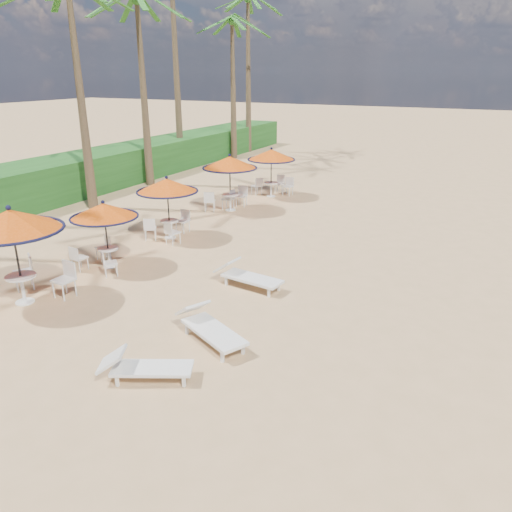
# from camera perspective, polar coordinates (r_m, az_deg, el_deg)

# --- Properties ---
(ground) EXTENTS (160.00, 160.00, 0.00)m
(ground) POSITION_cam_1_polar(r_m,az_deg,el_deg) (10.84, -8.25, -11.67)
(ground) COLOR tan
(ground) RESTS_ON ground
(scrub_hedge) EXTENTS (3.00, 40.00, 1.80)m
(scrub_hedge) POSITION_cam_1_polar(r_m,az_deg,el_deg) (26.86, -18.95, 9.02)
(scrub_hedge) COLOR #194716
(scrub_hedge) RESTS_ON ground
(station_0) EXTENTS (2.52, 2.52, 2.63)m
(station_0) POSITION_cam_1_polar(r_m,az_deg,el_deg) (13.88, -25.86, 2.82)
(station_0) COLOR black
(station_0) RESTS_ON ground
(station_1) EXTENTS (2.04, 2.04, 2.13)m
(station_1) POSITION_cam_1_polar(r_m,az_deg,el_deg) (15.65, -17.11, 4.07)
(station_1) COLOR black
(station_1) RESTS_ON ground
(station_2) EXTENTS (2.19, 2.19, 2.28)m
(station_2) POSITION_cam_1_polar(r_m,az_deg,el_deg) (17.99, -10.11, 7.10)
(station_2) COLOR black
(station_2) RESTS_ON ground
(station_3) EXTENTS (2.34, 2.34, 2.44)m
(station_3) POSITION_cam_1_polar(r_m,az_deg,el_deg) (21.50, -3.09, 9.87)
(station_3) COLOR black
(station_3) RESTS_ON ground
(station_4) EXTENTS (2.26, 2.32, 2.36)m
(station_4) POSITION_cam_1_polar(r_m,az_deg,el_deg) (24.02, 1.83, 10.86)
(station_4) COLOR black
(station_4) RESTS_ON ground
(lounger_near) EXTENTS (1.89, 1.32, 0.66)m
(lounger_near) POSITION_cam_1_polar(r_m,az_deg,el_deg) (10.22, -12.85, -12.17)
(lounger_near) COLOR silver
(lounger_near) RESTS_ON ground
(lounger_mid) EXTENTS (2.18, 1.52, 0.75)m
(lounger_mid) POSITION_cam_1_polar(r_m,az_deg,el_deg) (11.34, -5.47, -7.94)
(lounger_mid) COLOR silver
(lounger_mid) RESTS_ON ground
(lounger_far) EXTENTS (2.09, 0.87, 0.73)m
(lounger_far) POSITION_cam_1_polar(r_m,az_deg,el_deg) (13.99, -1.16, -2.19)
(lounger_far) COLOR silver
(lounger_far) RESTS_ON ground
(palm_4) EXTENTS (5.00, 5.00, 9.16)m
(palm_4) POSITION_cam_1_polar(r_m,az_deg,el_deg) (27.00, -13.39, 25.57)
(palm_4) COLOR brown
(palm_4) RESTS_ON ground
(palm_6) EXTENTS (5.00, 5.00, 8.96)m
(palm_6) POSITION_cam_1_polar(r_m,az_deg,el_deg) (35.01, -2.74, 24.46)
(palm_6) COLOR brown
(palm_6) RESTS_ON ground
(palm_7) EXTENTS (5.00, 5.00, 10.58)m
(palm_7) POSITION_cam_1_polar(r_m,az_deg,el_deg) (38.09, -0.93, 26.44)
(palm_7) COLOR brown
(palm_7) RESTS_ON ground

